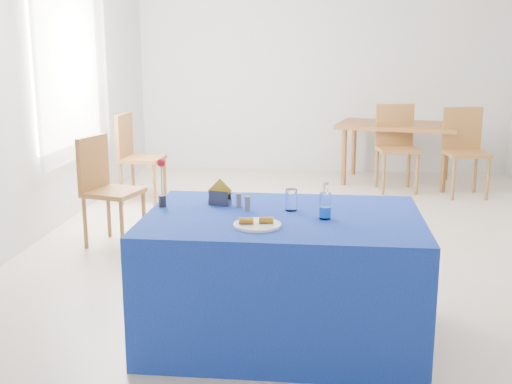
% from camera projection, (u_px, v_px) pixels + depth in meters
% --- Properties ---
extents(floor, '(7.00, 7.00, 0.00)m').
position_uv_depth(floor, '(317.00, 248.00, 5.57)').
color(floor, beige).
rests_on(floor, ground).
extents(room_shell, '(7.00, 7.00, 7.00)m').
position_uv_depth(room_shell, '(321.00, 41.00, 5.18)').
color(room_shell, silver).
rests_on(room_shell, ground).
extents(window_pane, '(0.04, 1.50, 1.60)m').
position_uv_depth(window_pane, '(67.00, 62.00, 6.25)').
color(window_pane, white).
rests_on(window_pane, room_shell).
extents(curtain, '(0.04, 1.75, 1.85)m').
position_uv_depth(curtain, '(74.00, 62.00, 6.24)').
color(curtain, white).
rests_on(curtain, room_shell).
extents(plate, '(0.26, 0.26, 0.01)m').
position_uv_depth(plate, '(257.00, 225.00, 3.48)').
color(plate, white).
rests_on(plate, blue_table).
extents(drinking_glass, '(0.07, 0.07, 0.13)m').
position_uv_depth(drinking_glass, '(291.00, 200.00, 3.80)').
color(drinking_glass, white).
rests_on(drinking_glass, blue_table).
extents(salt_shaker, '(0.03, 0.03, 0.08)m').
position_uv_depth(salt_shaker, '(239.00, 200.00, 3.89)').
color(salt_shaker, slate).
rests_on(salt_shaker, blue_table).
extents(pepper_shaker, '(0.03, 0.03, 0.08)m').
position_uv_depth(pepper_shaker, '(248.00, 203.00, 3.81)').
color(pepper_shaker, slate).
rests_on(pepper_shaker, blue_table).
extents(blue_table, '(1.60, 1.10, 0.76)m').
position_uv_depth(blue_table, '(283.00, 277.00, 3.80)').
color(blue_table, '#102494').
rests_on(blue_table, floor).
extents(water_bottle, '(0.07, 0.07, 0.21)m').
position_uv_depth(water_bottle, '(325.00, 207.00, 3.62)').
color(water_bottle, silver).
rests_on(water_bottle, blue_table).
extents(napkin_holder, '(0.15, 0.09, 0.17)m').
position_uv_depth(napkin_holder, '(220.00, 197.00, 3.94)').
color(napkin_holder, '#3C3D42').
rests_on(napkin_holder, blue_table).
extents(rose_vase, '(0.05, 0.05, 0.30)m').
position_uv_depth(rose_vase, '(162.00, 183.00, 3.87)').
color(rose_vase, '#222227').
rests_on(rose_vase, blue_table).
extents(oak_table, '(1.61, 1.21, 0.76)m').
position_uv_depth(oak_table, '(397.00, 130.00, 8.04)').
color(oak_table, '#965E2B').
rests_on(oak_table, floor).
extents(chair_bg_left, '(0.51, 0.51, 1.02)m').
position_uv_depth(chair_bg_left, '(396.00, 141.00, 7.67)').
color(chair_bg_left, '#955A2B').
rests_on(chair_bg_left, floor).
extents(chair_bg_right, '(0.51, 0.51, 1.01)m').
position_uv_depth(chair_bg_right, '(464.00, 145.00, 7.40)').
color(chair_bg_right, '#955A2B').
rests_on(chair_bg_right, floor).
extents(chair_win_a, '(0.52, 0.52, 0.95)m').
position_uv_depth(chair_win_a, '(105.00, 183.00, 5.56)').
color(chair_win_a, '#955A2B').
rests_on(chair_win_a, floor).
extents(chair_win_b, '(0.46, 0.46, 0.98)m').
position_uv_depth(chair_win_b, '(134.00, 151.00, 7.08)').
color(chair_win_b, '#955A2B').
rests_on(chair_win_b, floor).
extents(banana_pieces, '(0.19, 0.07, 0.04)m').
position_uv_depth(banana_pieces, '(256.00, 220.00, 3.48)').
color(banana_pieces, gold).
rests_on(banana_pieces, plate).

